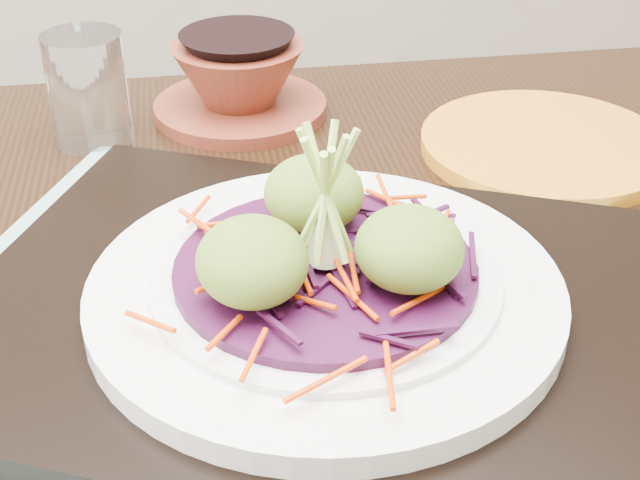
{
  "coord_description": "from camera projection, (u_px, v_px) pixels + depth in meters",
  "views": [
    {
      "loc": [
        0.04,
        -0.52,
        1.0
      ],
      "look_at": [
        0.1,
        -0.11,
        0.74
      ],
      "focal_mm": 50.0,
      "sensor_mm": 36.0,
      "label": 1
    }
  ],
  "objects": [
    {
      "name": "dining_table",
      "position": [
        255.0,
        414.0,
        0.58
      ],
      "size": [
        1.12,
        0.76,
        0.69
      ],
      "rotation": [
        0.0,
        0.0,
        0.02
      ],
      "color": "black",
      "rests_on": "ground"
    },
    {
      "name": "placemat",
      "position": [
        325.0,
        331.0,
        0.5
      ],
      "size": [
        0.57,
        0.52,
        0.0
      ],
      "primitive_type": "cube",
      "rotation": [
        0.0,
        0.0,
        -0.41
      ],
      "color": "gray",
      "rests_on": "dining_table"
    },
    {
      "name": "serving_tray",
      "position": [
        325.0,
        315.0,
        0.5
      ],
      "size": [
        0.49,
        0.44,
        0.02
      ],
      "primitive_type": "cube",
      "rotation": [
        0.0,
        0.0,
        -0.41
      ],
      "color": "black",
      "rests_on": "placemat"
    },
    {
      "name": "white_plate",
      "position": [
        325.0,
        289.0,
        0.49
      ],
      "size": [
        0.26,
        0.26,
        0.02
      ],
      "color": "silver",
      "rests_on": "serving_tray"
    },
    {
      "name": "cabbage_bed",
      "position": [
        325.0,
        269.0,
        0.48
      ],
      "size": [
        0.16,
        0.16,
        0.01
      ],
      "primitive_type": "cylinder",
      "color": "#390B2E",
      "rests_on": "white_plate"
    },
    {
      "name": "carrot_julienne",
      "position": [
        325.0,
        257.0,
        0.48
      ],
      "size": [
        0.2,
        0.2,
        0.01
      ],
      "primitive_type": null,
      "color": "#D73803",
      "rests_on": "cabbage_bed"
    },
    {
      "name": "guacamole_scoops",
      "position": [
        326.0,
        233.0,
        0.47
      ],
      "size": [
        0.14,
        0.13,
        0.04
      ],
      "color": "olive",
      "rests_on": "cabbage_bed"
    },
    {
      "name": "scallion_garnish",
      "position": [
        326.0,
        200.0,
        0.46
      ],
      "size": [
        0.06,
        0.06,
        0.09
      ],
      "primitive_type": null,
      "color": "#A7D153",
      "rests_on": "cabbage_bed"
    },
    {
      "name": "water_glass",
      "position": [
        88.0,
        89.0,
        0.69
      ],
      "size": [
        0.08,
        0.08,
        0.09
      ],
      "primitive_type": "cylinder",
      "rotation": [
        0.0,
        0.0,
        -0.27
      ],
      "color": "white",
      "rests_on": "dining_table"
    },
    {
      "name": "terracotta_bowl_set",
      "position": [
        239.0,
        84.0,
        0.75
      ],
      "size": [
        0.16,
        0.16,
        0.06
      ],
      "rotation": [
        0.0,
        0.0,
        0.07
      ],
      "color": "maroon",
      "rests_on": "dining_table"
    },
    {
      "name": "yellow_plate",
      "position": [
        545.0,
        145.0,
        0.7
      ],
      "size": [
        0.2,
        0.2,
        0.01
      ],
      "primitive_type": "cylinder",
      "rotation": [
        0.0,
        0.0,
        0.05
      ],
      "color": "#BB6C14",
      "rests_on": "dining_table"
    }
  ]
}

